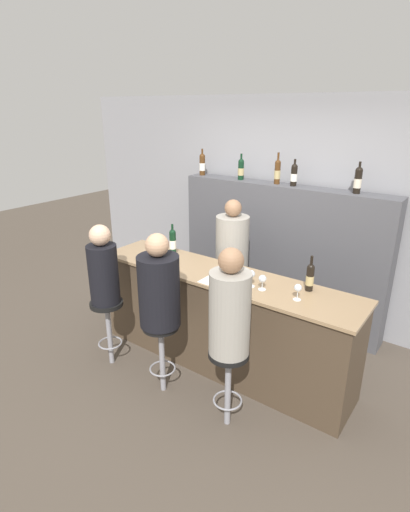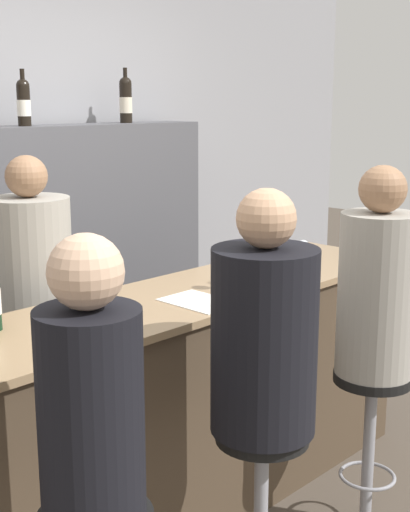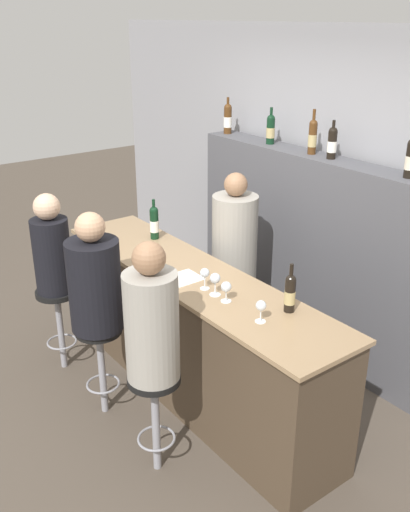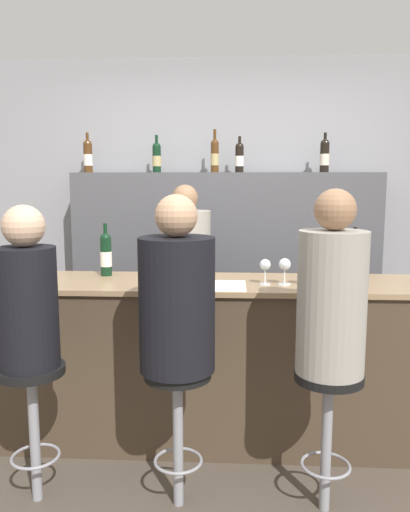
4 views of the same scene
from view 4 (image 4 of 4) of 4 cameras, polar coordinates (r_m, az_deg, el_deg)
name	(u,v)px [view 4 (image 4 of 4)]	position (r m, az deg, el deg)	size (l,w,h in m)	color
ground_plane	(220,463)	(3.04, 1.76, -22.59)	(16.00, 16.00, 0.00)	#4C4238
wall_back	(226,214)	(4.34, 2.40, 4.85)	(6.40, 0.05, 2.60)	gray
bar_counter	(222,361)	(3.08, 1.93, -11.95)	(2.67, 0.60, 0.99)	#473828
back_bar_cabinet	(225,272)	(4.18, 2.31, -1.88)	(2.50, 0.28, 1.65)	#4C4C51
wine_bottle_counter_0	(106,254)	(3.17, -11.26, 0.25)	(0.07, 0.07, 0.33)	black
wine_bottle_counter_1	(354,258)	(3.16, 16.66, -0.20)	(0.07, 0.07, 0.31)	black
wine_bottle_backbar_0	(88,156)	(4.28, -13.23, 11.06)	(0.07, 0.07, 0.32)	#4C2D14
wine_bottle_backbar_1	(157,157)	(4.16, -5.54, 11.17)	(0.07, 0.07, 0.30)	black
wine_bottle_backbar_2	(215,155)	(4.12, 1.12, 11.42)	(0.07, 0.07, 0.34)	#4C2D14
wine_bottle_backbar_3	(239,157)	(4.11, 3.96, 11.19)	(0.07, 0.07, 0.29)	black
wine_bottle_backbar_4	(325,156)	(4.18, 13.51, 11.09)	(0.07, 0.07, 0.31)	black
wine_glass_0	(265,266)	(2.86, 6.89, -1.13)	(0.06, 0.06, 0.15)	silver
wine_glass_1	(285,266)	(2.87, 9.10, -1.10)	(0.07, 0.07, 0.15)	silver
wine_glass_2	(305,268)	(2.88, 11.32, -1.40)	(0.07, 0.07, 0.14)	silver
wine_glass_3	(362,268)	(2.95, 17.54, -1.35)	(0.06, 0.06, 0.14)	silver
tasting_menu	(227,286)	(2.82, 2.54, -3.40)	(0.21, 0.30, 0.00)	white
bar_stool_left	(33,399)	(2.65, -19.10, -15.19)	(0.32, 0.32, 0.69)	gray
guest_seated_left	(27,296)	(2.49, -19.66, -4.36)	(0.28, 0.28, 0.77)	black
bar_stool_middle	(178,403)	(2.48, -3.13, -16.38)	(0.32, 0.32, 0.69)	gray
guest_seated_middle	(177,297)	(2.31, -3.23, -4.70)	(0.35, 0.35, 0.82)	black
bar_stool_right	(328,406)	(2.51, 13.85, -16.32)	(0.32, 0.32, 0.69)	gray
guest_seated_right	(332,295)	(2.34, 14.30, -4.30)	(0.31, 0.31, 0.85)	gray
bartender	(186,302)	(3.62, -2.22, -5.30)	(0.36, 0.36, 1.55)	gray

